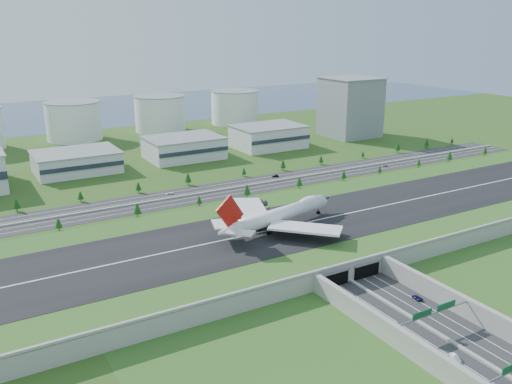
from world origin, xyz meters
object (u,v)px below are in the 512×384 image
office_tower (350,107)px  car_2 (417,298)px  boeing_747 (279,215)px  car_0 (399,326)px  car_1 (455,358)px  car_6 (385,165)px  car_5 (275,176)px  car_7 (169,193)px

office_tower → car_2: 330.16m
boeing_747 → car_0: 90.44m
car_1 → car_0: bearing=113.7°
car_2 → car_6: bearing=-122.4°
car_2 → car_5: (46.12, 180.09, 0.13)m
car_2 → car_7: (-34.64, 179.17, 0.03)m
car_2 → car_7: car_7 is taller
office_tower → car_2: bearing=-124.7°
office_tower → boeing_747: office_tower is taller
office_tower → car_5: (-141.13, -90.52, -26.57)m
boeing_747 → car_5: size_ratio=15.64×
car_0 → car_2: car_0 is taller
boeing_747 → car_7: (-18.36, 102.33, -13.96)m
car_0 → car_6: 235.29m
car_1 → car_2: bearing=79.4°
car_1 → car_2: (19.57, 35.51, -0.12)m
office_tower → car_2: office_tower is taller
office_tower → car_7: bearing=-157.6°
car_7 → car_6: bearing=107.5°
car_5 → car_6: 90.02m
car_1 → car_6: bearing=70.5°
car_0 → car_1: (2.19, -23.14, -0.03)m
car_1 → car_7: car_1 is taller
car_5 → car_6: bearing=101.8°
office_tower → car_6: bearing=-116.2°
car_6 → boeing_747: bearing=124.1°
office_tower → car_6: office_tower is taller
boeing_747 → car_2: boeing_747 is taller
car_5 → car_6: size_ratio=1.00×
office_tower → boeing_747: bearing=-136.4°
office_tower → car_1: 370.39m
car_5 → car_7: car_5 is taller
car_0 → car_6: bearing=70.8°
car_1 → car_2: 40.54m
office_tower → car_1: office_tower is taller
car_0 → car_5: size_ratio=1.00×
boeing_747 → car_7: bearing=87.5°
car_6 → office_tower: bearing=-21.9°
car_6 → car_7: 169.97m
car_2 → car_6: size_ratio=1.00×
car_6 → car_0: bearing=142.6°
car_0 → car_1: car_0 is taller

